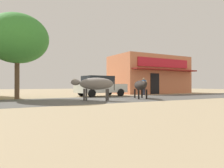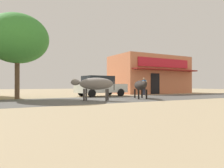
% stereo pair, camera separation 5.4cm
% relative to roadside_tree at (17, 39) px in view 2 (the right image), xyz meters
% --- Properties ---
extents(ground, '(80.00, 80.00, 0.00)m').
position_rel_roadside_tree_xyz_m(ground, '(4.12, -3.18, -3.93)').
color(ground, tan).
extents(asphalt_road, '(72.00, 5.61, 0.00)m').
position_rel_roadside_tree_xyz_m(asphalt_road, '(4.12, -3.18, -3.93)').
color(asphalt_road, '#52504C').
rests_on(asphalt_road, ground).
extents(storefront_right_club, '(8.48, 5.67, 4.12)m').
position_rel_roadside_tree_xyz_m(storefront_right_club, '(14.19, 3.89, -1.86)').
color(storefront_right_club, '#D37A53').
rests_on(storefront_right_club, ground).
extents(roadside_tree, '(4.03, 4.03, 5.55)m').
position_rel_roadside_tree_xyz_m(roadside_tree, '(0.00, 0.00, 0.00)').
color(roadside_tree, brown).
rests_on(roadside_tree, ground).
extents(parked_hatchback_car, '(4.18, 2.19, 1.64)m').
position_rel_roadside_tree_xyz_m(parked_hatchback_car, '(6.22, 0.39, -3.09)').
color(parked_hatchback_car, silver).
rests_on(parked_hatchback_car, ground).
extents(cow_near_brown, '(2.23, 1.97, 1.33)m').
position_rel_roadside_tree_xyz_m(cow_near_brown, '(3.73, -4.02, -2.96)').
color(cow_near_brown, slate).
rests_on(cow_near_brown, ground).
extents(cow_far_dark, '(1.63, 2.66, 1.21)m').
position_rel_roadside_tree_xyz_m(cow_far_dark, '(7.22, -3.71, -3.05)').
color(cow_far_dark, '#2A2420').
rests_on(cow_far_dark, ground).
extents(pedestrian_by_shop, '(0.35, 0.61, 1.57)m').
position_rel_roadside_tree_xyz_m(pedestrian_by_shop, '(10.54, 0.19, -3.01)').
color(pedestrian_by_shop, '#262633').
rests_on(pedestrian_by_shop, ground).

